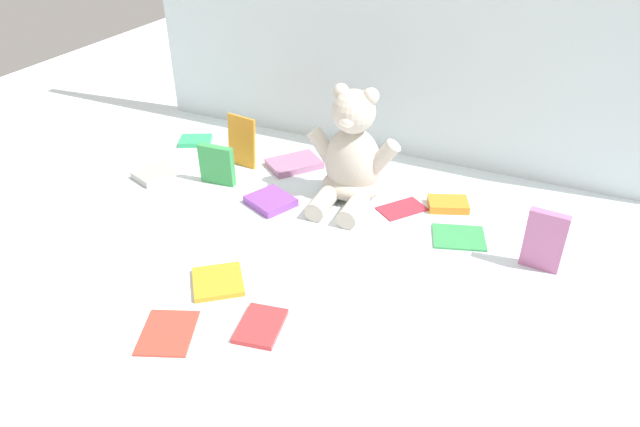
{
  "coord_description": "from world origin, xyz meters",
  "views": [
    {
      "loc": [
        0.42,
        -1.03,
        0.74
      ],
      "look_at": [
        -0.01,
        -0.1,
        0.1
      ],
      "focal_mm": 32.72,
      "sensor_mm": 36.0,
      "label": 1
    }
  ],
  "objects_px": {
    "book_case_2": "(168,332)",
    "book_case_7": "(242,141)",
    "book_case_12": "(294,164)",
    "book_case_0": "(459,236)",
    "book_case_3": "(271,201)",
    "book_case_9": "(218,282)",
    "book_case_10": "(544,241)",
    "book_case_1": "(448,204)",
    "book_case_8": "(196,141)",
    "book_case_11": "(154,175)",
    "book_case_5": "(402,208)",
    "teddy_bear": "(351,159)",
    "book_case_4": "(261,326)",
    "book_case_6": "(217,165)"
  },
  "relations": [
    {
      "from": "book_case_1",
      "to": "book_case_12",
      "type": "xyz_separation_m",
      "value": [
        -0.44,
        0.03,
        -0.0
      ]
    },
    {
      "from": "book_case_2",
      "to": "book_case_0",
      "type": "bearing_deg",
      "value": 29.95
    },
    {
      "from": "teddy_bear",
      "to": "book_case_3",
      "type": "xyz_separation_m",
      "value": [
        -0.16,
        -0.11,
        -0.1
      ]
    },
    {
      "from": "book_case_3",
      "to": "book_case_12",
      "type": "relative_size",
      "value": 0.75
    },
    {
      "from": "book_case_6",
      "to": "book_case_11",
      "type": "height_order",
      "value": "book_case_6"
    },
    {
      "from": "book_case_11",
      "to": "book_case_12",
      "type": "relative_size",
      "value": 0.68
    },
    {
      "from": "book_case_3",
      "to": "book_case_4",
      "type": "height_order",
      "value": "book_case_3"
    },
    {
      "from": "book_case_12",
      "to": "book_case_0",
      "type": "bearing_deg",
      "value": -159.05
    },
    {
      "from": "book_case_3",
      "to": "book_case_7",
      "type": "relative_size",
      "value": 0.73
    },
    {
      "from": "book_case_5",
      "to": "book_case_12",
      "type": "height_order",
      "value": "book_case_12"
    },
    {
      "from": "book_case_1",
      "to": "book_case_0",
      "type": "bearing_deg",
      "value": -176.67
    },
    {
      "from": "book_case_0",
      "to": "book_case_10",
      "type": "bearing_deg",
      "value": -120.84
    },
    {
      "from": "book_case_6",
      "to": "book_case_2",
      "type": "bearing_deg",
      "value": -69.72
    },
    {
      "from": "book_case_7",
      "to": "book_case_11",
      "type": "relative_size",
      "value": 1.49
    },
    {
      "from": "book_case_6",
      "to": "book_case_9",
      "type": "xyz_separation_m",
      "value": [
        0.23,
        -0.35,
        -0.05
      ]
    },
    {
      "from": "book_case_3",
      "to": "book_case_5",
      "type": "xyz_separation_m",
      "value": [
        0.3,
        0.11,
        -0.01
      ]
    },
    {
      "from": "book_case_4",
      "to": "book_case_8",
      "type": "xyz_separation_m",
      "value": [
        -0.57,
        0.6,
        0.0
      ]
    },
    {
      "from": "book_case_4",
      "to": "book_case_9",
      "type": "height_order",
      "value": "same"
    },
    {
      "from": "book_case_2",
      "to": "book_case_12",
      "type": "xyz_separation_m",
      "value": [
        -0.09,
        0.68,
        0.0
      ]
    },
    {
      "from": "book_case_9",
      "to": "book_case_10",
      "type": "bearing_deg",
      "value": -8.5
    },
    {
      "from": "book_case_0",
      "to": "book_case_12",
      "type": "relative_size",
      "value": 0.84
    },
    {
      "from": "book_case_2",
      "to": "book_case_6",
      "type": "height_order",
      "value": "book_case_6"
    },
    {
      "from": "book_case_5",
      "to": "teddy_bear",
      "type": "bearing_deg",
      "value": 36.96
    },
    {
      "from": "book_case_9",
      "to": "book_case_10",
      "type": "relative_size",
      "value": 0.75
    },
    {
      "from": "book_case_7",
      "to": "book_case_8",
      "type": "xyz_separation_m",
      "value": [
        -0.2,
        0.06,
        -0.06
      ]
    },
    {
      "from": "book_case_2",
      "to": "book_case_11",
      "type": "distance_m",
      "value": 0.61
    },
    {
      "from": "book_case_6",
      "to": "book_case_10",
      "type": "height_order",
      "value": "book_case_10"
    },
    {
      "from": "book_case_0",
      "to": "book_case_1",
      "type": "bearing_deg",
      "value": 6.95
    },
    {
      "from": "book_case_2",
      "to": "book_case_7",
      "type": "bearing_deg",
      "value": 87.17
    },
    {
      "from": "book_case_9",
      "to": "book_case_5",
      "type": "bearing_deg",
      "value": 22.11
    },
    {
      "from": "book_case_4",
      "to": "book_case_9",
      "type": "relative_size",
      "value": 1.0
    },
    {
      "from": "book_case_7",
      "to": "book_case_9",
      "type": "height_order",
      "value": "book_case_7"
    },
    {
      "from": "book_case_11",
      "to": "book_case_5",
      "type": "bearing_deg",
      "value": -149.53
    },
    {
      "from": "book_case_2",
      "to": "book_case_7",
      "type": "xyz_separation_m",
      "value": [
        -0.22,
        0.63,
        0.07
      ]
    },
    {
      "from": "book_case_8",
      "to": "book_case_9",
      "type": "relative_size",
      "value": 0.88
    },
    {
      "from": "book_case_9",
      "to": "book_case_12",
      "type": "height_order",
      "value": "book_case_12"
    },
    {
      "from": "book_case_6",
      "to": "book_case_9",
      "type": "height_order",
      "value": "book_case_6"
    },
    {
      "from": "book_case_0",
      "to": "book_case_9",
      "type": "xyz_separation_m",
      "value": [
        -0.4,
        -0.36,
        0.0
      ]
    },
    {
      "from": "book_case_2",
      "to": "book_case_9",
      "type": "relative_size",
      "value": 1.13
    },
    {
      "from": "book_case_2",
      "to": "book_case_3",
      "type": "distance_m",
      "value": 0.48
    },
    {
      "from": "book_case_5",
      "to": "book_case_3",
      "type": "bearing_deg",
      "value": 58.02
    },
    {
      "from": "book_case_10",
      "to": "book_case_4",
      "type": "bearing_deg",
      "value": -132.8
    },
    {
      "from": "book_case_3",
      "to": "teddy_bear",
      "type": "bearing_deg",
      "value": -31.35
    },
    {
      "from": "book_case_9",
      "to": "book_case_0",
      "type": "bearing_deg",
      "value": 4.37
    },
    {
      "from": "book_case_8",
      "to": "book_case_12",
      "type": "height_order",
      "value": "book_case_12"
    },
    {
      "from": "book_case_4",
      "to": "book_case_11",
      "type": "xyz_separation_m",
      "value": [
        -0.54,
        0.38,
        0.0
      ]
    },
    {
      "from": "book_case_7",
      "to": "book_case_10",
      "type": "distance_m",
      "value": 0.81
    },
    {
      "from": "book_case_8",
      "to": "book_case_7",
      "type": "bearing_deg",
      "value": -132.54
    },
    {
      "from": "book_case_4",
      "to": "book_case_5",
      "type": "relative_size",
      "value": 0.92
    },
    {
      "from": "book_case_11",
      "to": "teddy_bear",
      "type": "bearing_deg",
      "value": -146.65
    }
  ]
}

